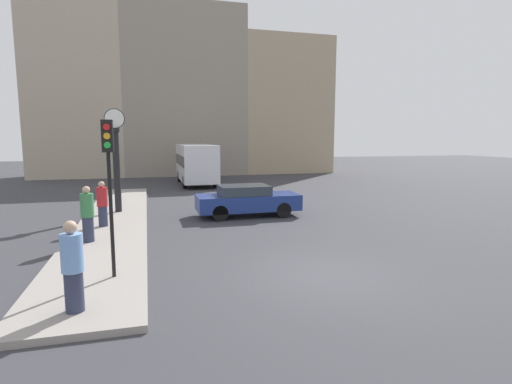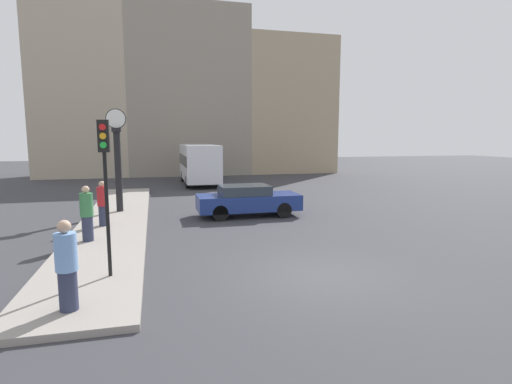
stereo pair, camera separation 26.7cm
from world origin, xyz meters
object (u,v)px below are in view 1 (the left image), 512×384
street_clock (116,161)px  sedan_car (247,200)px  traffic_light_near (109,166)px  pedestrian_green_hoodie (87,214)px  bus_distant (196,162)px  pedestrian_blue_stripe (73,267)px  pedestrian_red_top (102,204)px

street_clock → sedan_car: bearing=-18.1°
traffic_light_near → pedestrian_green_hoodie: size_ratio=2.07×
traffic_light_near → bus_distant: bearing=77.7°
pedestrian_green_hoodie → sedan_car: bearing=29.8°
traffic_light_near → pedestrian_blue_stripe: (-0.59, -1.89, -1.83)m
pedestrian_red_top → sedan_car: bearing=11.6°
sedan_car → pedestrian_red_top: bearing=-168.4°
pedestrian_green_hoodie → pedestrian_blue_stripe: bearing=-85.2°
pedestrian_blue_stripe → pedestrian_green_hoodie: bearing=94.8°
sedan_car → pedestrian_red_top: pedestrian_red_top is taller
bus_distant → pedestrian_blue_stripe: size_ratio=4.13×
pedestrian_red_top → bus_distant: bearing=69.9°
pedestrian_blue_stripe → traffic_light_near: bearing=72.8°
traffic_light_near → street_clock: (-0.47, 9.23, -0.37)m
bus_distant → pedestrian_blue_stripe: (-5.10, -22.60, -0.67)m
street_clock → pedestrian_red_top: 3.47m
traffic_light_near → pedestrian_green_hoodie: traffic_light_near is taller
traffic_light_near → street_clock: 9.25m
pedestrian_blue_stripe → pedestrian_green_hoodie: 5.68m
bus_distant → street_clock: bearing=-113.4°
pedestrian_blue_stripe → pedestrian_red_top: bearing=91.8°
street_clock → pedestrian_green_hoodie: (-0.59, -5.46, -1.44)m
sedan_car → pedestrian_green_hoodie: size_ratio=2.51×
pedestrian_red_top → pedestrian_green_hoodie: 2.36m
sedan_car → pedestrian_blue_stripe: size_ratio=2.54×
pedestrian_blue_stripe → pedestrian_green_hoodie: pedestrian_green_hoodie is taller
pedestrian_blue_stripe → street_clock: bearing=89.4°
street_clock → pedestrian_red_top: (-0.37, -3.11, -1.49)m
traffic_light_near → pedestrian_red_top: bearing=97.8°
pedestrian_red_top → pedestrian_green_hoodie: size_ratio=0.95×
bus_distant → traffic_light_near: size_ratio=1.97×
bus_distant → pedestrian_blue_stripe: bearing=-102.7°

